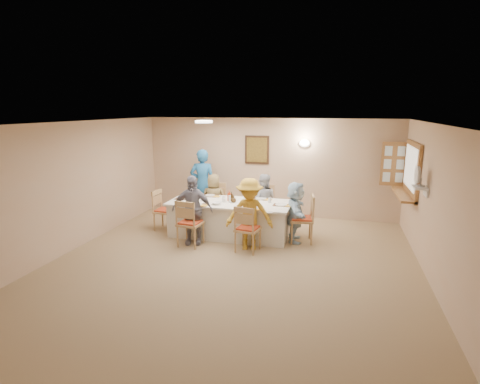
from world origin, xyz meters
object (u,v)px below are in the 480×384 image
(diner_front_left, at_px, (192,210))
(dining_table, at_px, (230,219))
(caregiver, at_px, (203,184))
(diner_back_left, at_px, (214,199))
(serving_hatch, at_px, (412,170))
(diner_front_right, at_px, (249,214))
(chair_right_end, at_px, (301,218))
(condiment_ketchup, at_px, (229,196))
(chair_front_left, at_px, (190,222))
(chair_front_right, at_px, (248,228))
(chair_back_left, at_px, (215,203))
(desk_fan, at_px, (419,179))
(diner_right_end, at_px, (295,212))
(diner_back_right, at_px, (263,201))
(chair_back_right, at_px, (264,206))
(chair_left_end, at_px, (165,210))

(diner_front_left, bearing_deg, dining_table, 37.74)
(caregiver, bearing_deg, diner_back_left, 123.76)
(serving_hatch, height_order, diner_front_right, serving_hatch)
(chair_right_end, height_order, condiment_ketchup, chair_right_end)
(condiment_ketchup, bearing_deg, chair_front_left, -123.61)
(chair_front_right, height_order, condiment_ketchup, condiment_ketchup)
(diner_back_left, bearing_deg, chair_back_left, -98.81)
(diner_back_left, height_order, caregiver, caregiver)
(chair_right_end, bearing_deg, diner_front_right, -64.16)
(desk_fan, bearing_deg, serving_hatch, 85.34)
(chair_right_end, distance_m, diner_right_end, 0.18)
(dining_table, xyz_separation_m, diner_back_left, (-0.60, 0.68, 0.24))
(chair_back_left, distance_m, diner_back_left, 0.18)
(chair_front_left, distance_m, diner_front_right, 1.23)
(diner_front_left, height_order, diner_front_right, diner_front_left)
(diner_front_left, relative_size, diner_front_right, 1.00)
(chair_back_left, relative_size, chair_front_left, 0.99)
(chair_front_right, xyz_separation_m, diner_right_end, (0.82, 0.80, 0.17))
(chair_back_left, height_order, diner_front_right, diner_front_right)
(chair_front_left, xyz_separation_m, chair_right_end, (2.15, 0.80, 0.02))
(condiment_ketchup, bearing_deg, chair_back_left, 127.57)
(diner_right_end, bearing_deg, chair_front_left, 103.86)
(diner_back_right, bearing_deg, diner_right_end, 139.11)
(serving_hatch, xyz_separation_m, diner_right_end, (-2.28, -0.75, -0.86))
(chair_back_right, distance_m, caregiver, 1.73)
(chair_back_left, height_order, chair_front_right, chair_back_left)
(diner_front_left, xyz_separation_m, condiment_ketchup, (0.57, 0.74, 0.16))
(serving_hatch, height_order, desk_fan, serving_hatch)
(condiment_ketchup, bearing_deg, diner_front_right, -49.55)
(diner_front_right, bearing_deg, caregiver, 122.23)
(caregiver, bearing_deg, chair_right_end, 146.15)
(chair_front_left, bearing_deg, dining_table, -121.27)
(serving_hatch, relative_size, diner_front_left, 1.05)
(desk_fan, height_order, caregiver, caregiver)
(dining_table, relative_size, diner_front_left, 1.84)
(diner_back_left, relative_size, condiment_ketchup, 5.15)
(chair_back_left, height_order, chair_front_left, chair_front_left)
(desk_fan, xyz_separation_m, chair_front_left, (-4.19, -0.20, -1.06))
(chair_left_end, relative_size, condiment_ketchup, 3.88)
(diner_right_end, height_order, condiment_ketchup, diner_right_end)
(desk_fan, relative_size, diner_right_end, 0.24)
(chair_front_right, xyz_separation_m, diner_front_left, (-1.20, 0.12, 0.25))
(chair_back_left, height_order, diner_back_left, diner_back_left)
(chair_left_end, distance_m, diner_back_left, 1.18)
(chair_front_left, xyz_separation_m, caregiver, (-0.45, 1.95, 0.39))
(condiment_ketchup, bearing_deg, chair_left_end, -177.81)
(desk_fan, relative_size, chair_front_right, 0.32)
(diner_front_right, bearing_deg, diner_right_end, 29.86)
(chair_back_right, bearing_deg, serving_hatch, -3.76)
(chair_left_end, xyz_separation_m, diner_front_right, (2.15, -0.68, 0.25))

